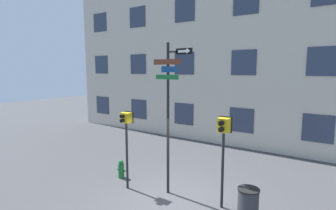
% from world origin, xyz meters
% --- Properties ---
extents(ground_plane, '(60.00, 60.00, 0.00)m').
position_xyz_m(ground_plane, '(0.00, 0.00, 0.00)').
color(ground_plane, '#424244').
extents(building_facade, '(24.00, 0.63, 11.70)m').
position_xyz_m(building_facade, '(-0.00, 6.91, 5.85)').
color(building_facade, beige).
rests_on(building_facade, ground_plane).
extents(street_sign_pole, '(1.36, 0.87, 4.86)m').
position_xyz_m(street_sign_pole, '(-0.28, 0.33, 2.92)').
color(street_sign_pole, black).
rests_on(street_sign_pole, ground_plane).
extents(pedestrian_signal_left, '(0.38, 0.40, 2.65)m').
position_xyz_m(pedestrian_signal_left, '(-1.68, -0.16, 2.06)').
color(pedestrian_signal_left, black).
rests_on(pedestrian_signal_left, ground_plane).
extents(pedestrian_signal_right, '(0.38, 0.40, 2.71)m').
position_xyz_m(pedestrian_signal_right, '(1.49, 0.43, 2.13)').
color(pedestrian_signal_right, black).
rests_on(pedestrian_signal_right, ground_plane).
extents(fire_hydrant, '(0.38, 0.22, 0.69)m').
position_xyz_m(fire_hydrant, '(-2.48, 0.36, 0.33)').
color(fire_hydrant, '#196028').
rests_on(fire_hydrant, ground_plane).
extents(trash_bin, '(0.58, 0.58, 0.90)m').
position_xyz_m(trash_bin, '(2.34, 0.19, 0.45)').
color(trash_bin, '#333338').
rests_on(trash_bin, ground_plane).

